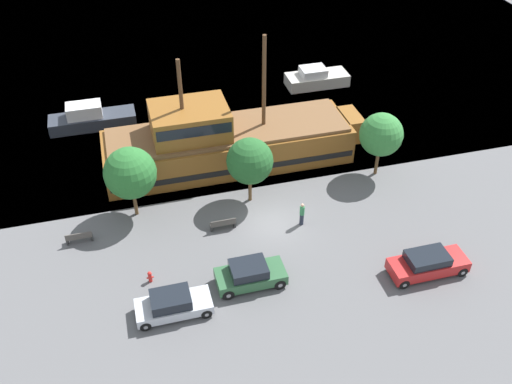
{
  "coord_description": "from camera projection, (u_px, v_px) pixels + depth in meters",
  "views": [
    {
      "loc": [
        -8.51,
        -27.3,
        24.89
      ],
      "look_at": [
        -0.63,
        2.0,
        1.2
      ],
      "focal_mm": 40.0,
      "sensor_mm": 36.0,
      "label": 1
    }
  ],
  "objects": [
    {
      "name": "tree_row_midwest",
      "position": [
        381.0,
        135.0,
        40.16
      ],
      "size": [
        3.1,
        3.1,
        4.93
      ],
      "color": "brown",
      "rests_on": "ground_plane"
    },
    {
      "name": "pedestrian_walking_near",
      "position": [
        302.0,
        214.0,
        37.2
      ],
      "size": [
        0.32,
        0.32,
        1.72
      ],
      "color": "#232838",
      "rests_on": "ground_plane"
    },
    {
      "name": "parked_car_curb_mid",
      "position": [
        428.0,
        264.0,
        33.78
      ],
      "size": [
        4.71,
        1.82,
        1.51
      ],
      "color": "#B21E1E",
      "rests_on": "ground_plane"
    },
    {
      "name": "moored_boat_dockside",
      "position": [
        316.0,
        78.0,
        52.85
      ],
      "size": [
        5.72,
        2.34,
        1.78
      ],
      "color": "#B7B2A8",
      "rests_on": "water_surface"
    },
    {
      "name": "parked_car_curb_rear",
      "position": [
        173.0,
        304.0,
        31.37
      ],
      "size": [
        4.2,
        1.82,
        1.44
      ],
      "color": "#B7BCC6",
      "rests_on": "ground_plane"
    },
    {
      "name": "water_surface",
      "position": [
        174.0,
        0.0,
        71.33
      ],
      "size": [
        80.0,
        80.0,
        0.0
      ],
      "primitive_type": "plane",
      "color": "slate",
      "rests_on": "ground"
    },
    {
      "name": "ground_plane",
      "position": [
        273.0,
        223.0,
        37.84
      ],
      "size": [
        160.0,
        160.0,
        0.0
      ],
      "primitive_type": "plane",
      "color": "#5B5B5E"
    },
    {
      "name": "fire_hydrant",
      "position": [
        150.0,
        276.0,
        33.43
      ],
      "size": [
        0.42,
        0.25,
        0.76
      ],
      "color": "red",
      "rests_on": "ground_plane"
    },
    {
      "name": "bench_promenade_west",
      "position": [
        79.0,
        237.0,
        36.07
      ],
      "size": [
        1.64,
        0.45,
        0.85
      ],
      "color": "#4C4742",
      "rests_on": "ground_plane"
    },
    {
      "name": "bench_promenade_east",
      "position": [
        223.0,
        224.0,
        37.08
      ],
      "size": [
        1.68,
        0.45,
        0.85
      ],
      "color": "#4C4742",
      "rests_on": "ground_plane"
    },
    {
      "name": "moored_boat_outer",
      "position": [
        91.0,
        118.0,
        46.98
      ],
      "size": [
        6.99,
        2.12,
        2.11
      ],
      "color": "#2D333D",
      "rests_on": "water_surface"
    },
    {
      "name": "parked_car_curb_front",
      "position": [
        250.0,
        274.0,
        33.08
      ],
      "size": [
        4.05,
        1.91,
        1.53
      ],
      "color": "#2D5B38",
      "rests_on": "ground_plane"
    },
    {
      "name": "pirate_ship",
      "position": [
        225.0,
        142.0,
        42.21
      ],
      "size": [
        19.51,
        5.23,
        9.8
      ],
      "color": "brown",
      "rests_on": "water_surface"
    },
    {
      "name": "tree_row_mideast",
      "position": [
        250.0,
        161.0,
        37.74
      ],
      "size": [
        3.15,
        3.15,
        4.86
      ],
      "color": "brown",
      "rests_on": "ground_plane"
    },
    {
      "name": "tree_row_east",
      "position": [
        130.0,
        173.0,
        36.47
      ],
      "size": [
        3.42,
        3.42,
        5.11
      ],
      "color": "brown",
      "rests_on": "ground_plane"
    }
  ]
}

